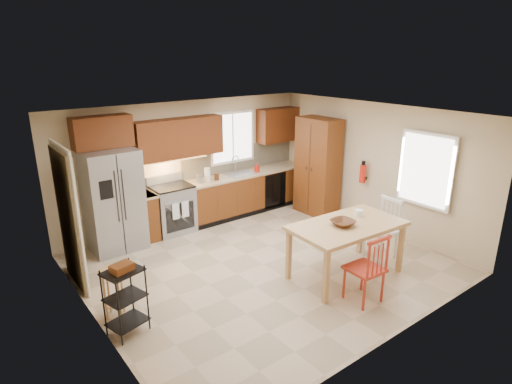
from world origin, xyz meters
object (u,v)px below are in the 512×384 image
object	(u,v)px
table_bowl	(343,226)
fire_extinguisher	(363,174)
table_jar	(358,214)
bar_stool	(114,293)
chair_red	(365,267)
chair_white	(381,229)
pantry	(318,167)
dining_table	(346,250)
utility_cart	(126,301)
range_stove	(172,209)
refrigerator	(113,201)
soap_bottle	(257,168)

from	to	relation	value
table_bowl	fire_extinguisher	bearing A→B (deg)	32.05
table_jar	bar_stool	distance (m)	3.88
chair_red	chair_white	world-z (taller)	same
pantry	chair_white	distance (m)	2.37
dining_table	table_jar	size ratio (longest dim) A/B	10.29
table_bowl	table_jar	bearing A→B (deg)	12.53
chair_red	utility_cart	size ratio (longest dim) A/B	1.14
range_stove	table_jar	xyz separation A→B (m)	(1.75, -3.13, 0.45)
range_stove	bar_stool	size ratio (longest dim) A/B	1.32
refrigerator	chair_white	size ratio (longest dim) A/B	1.74
chair_white	utility_cart	bearing A→B (deg)	84.74
chair_red	soap_bottle	bearing A→B (deg)	78.19
table_bowl	soap_bottle	bearing A→B (deg)	76.10
range_stove	dining_table	xyz separation A→B (m)	(1.36, -3.24, -0.03)
range_stove	chair_white	size ratio (longest dim) A/B	0.88
pantry	fire_extinguisher	xyz separation A→B (m)	(0.20, -1.05, 0.05)
dining_table	chair_white	size ratio (longest dim) A/B	1.70
range_stove	pantry	xyz separation A→B (m)	(2.98, -0.99, 0.59)
table_bowl	utility_cart	xyz separation A→B (m)	(-3.20, 0.68, -0.42)
refrigerator	range_stove	bearing A→B (deg)	2.99
fire_extinguisher	chair_white	world-z (taller)	fire_extinguisher
soap_bottle	dining_table	world-z (taller)	soap_bottle
dining_table	table_bowl	size ratio (longest dim) A/B	4.94
refrigerator	bar_stool	xyz separation A→B (m)	(-0.80, -2.06, -0.56)
pantry	fire_extinguisher	world-z (taller)	pantry
chair_white	table_jar	bearing A→B (deg)	86.98
pantry	bar_stool	xyz separation A→B (m)	(-4.93, -1.13, -0.70)
chair_white	table_bowl	size ratio (longest dim) A/B	2.90
fire_extinguisher	table_bowl	distance (m)	2.29
pantry	chair_red	bearing A→B (deg)	-124.11
dining_table	utility_cart	world-z (taller)	utility_cart
table_jar	utility_cart	world-z (taller)	table_jar
bar_stool	refrigerator	bearing A→B (deg)	72.14
range_stove	pantry	distance (m)	3.19
soap_bottle	table_jar	distance (m)	3.06
refrigerator	table_jar	distance (m)	4.22
range_stove	utility_cart	bearing A→B (deg)	-127.28
pantry	fire_extinguisher	bearing A→B (deg)	-79.22
dining_table	bar_stool	world-z (taller)	dining_table
pantry	chair_red	xyz separation A→B (m)	(-1.97, -2.91, -0.53)
range_stove	bar_stool	bearing A→B (deg)	-132.66
dining_table	table_jar	xyz separation A→B (m)	(0.39, 0.11, 0.48)
fire_extinguisher	range_stove	bearing A→B (deg)	147.38
fire_extinguisher	bar_stool	xyz separation A→B (m)	(-5.13, -0.08, -0.75)
dining_table	utility_cart	distance (m)	3.38
range_stove	table_bowl	bearing A→B (deg)	-68.96
pantry	bar_stool	size ratio (longest dim) A/B	3.02
utility_cart	chair_white	bearing A→B (deg)	-23.22
bar_stool	table_jar	bearing A→B (deg)	-11.99
pantry	table_bowl	xyz separation A→B (m)	(-1.73, -2.26, -0.17)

